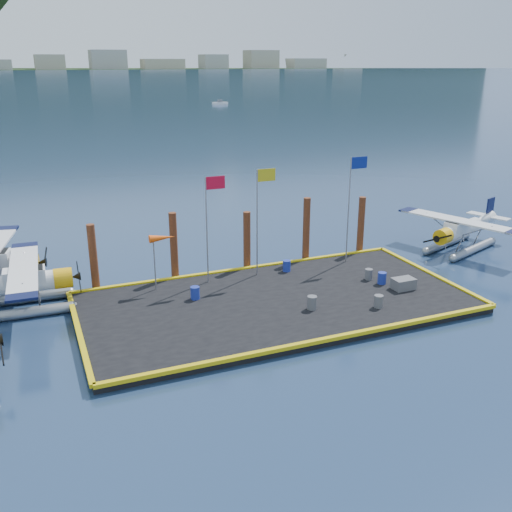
{
  "coord_description": "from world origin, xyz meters",
  "views": [
    {
      "loc": [
        -11.46,
        -25.08,
        12.28
      ],
      "look_at": [
        -0.31,
        2.0,
        2.23
      ],
      "focal_mm": 40.0,
      "sensor_mm": 36.0,
      "label": 1
    }
  ],
  "objects_px": {
    "drum_1": "(379,301)",
    "flagpole_blue": "(352,194)",
    "drum_0": "(195,293)",
    "drum_3": "(312,303)",
    "piling_0": "(94,260)",
    "piling_1": "(174,248)",
    "piling_3": "(306,231)",
    "flagpole_yellow": "(260,206)",
    "seaplane_d": "(459,232)",
    "drum_4": "(369,274)",
    "piling_2": "(247,243)",
    "crate": "(403,284)",
    "windsock": "(162,239)",
    "drum_2": "(382,278)",
    "flagpole_red": "(210,213)",
    "seaplane_b": "(18,286)",
    "piling_4": "(361,227)",
    "drum_5": "(287,266)"
  },
  "relations": [
    {
      "from": "drum_1",
      "to": "flagpole_blue",
      "type": "height_order",
      "value": "flagpole_blue"
    },
    {
      "from": "drum_0",
      "to": "drum_3",
      "type": "relative_size",
      "value": 0.98
    },
    {
      "from": "piling_0",
      "to": "piling_1",
      "type": "bearing_deg",
      "value": 0.0
    },
    {
      "from": "piling_3",
      "to": "flagpole_blue",
      "type": "bearing_deg",
      "value": -36.07
    },
    {
      "from": "flagpole_yellow",
      "to": "piling_1",
      "type": "height_order",
      "value": "flagpole_yellow"
    },
    {
      "from": "drum_1",
      "to": "piling_0",
      "type": "height_order",
      "value": "piling_0"
    },
    {
      "from": "seaplane_d",
      "to": "flagpole_yellow",
      "type": "relative_size",
      "value": 1.34
    },
    {
      "from": "drum_4",
      "to": "piling_2",
      "type": "bearing_deg",
      "value": 139.9
    },
    {
      "from": "drum_3",
      "to": "piling_3",
      "type": "distance_m",
      "value": 8.04
    },
    {
      "from": "drum_1",
      "to": "crate",
      "type": "bearing_deg",
      "value": 30.46
    },
    {
      "from": "windsock",
      "to": "piling_3",
      "type": "relative_size",
      "value": 0.73
    },
    {
      "from": "flagpole_blue",
      "to": "windsock",
      "type": "height_order",
      "value": "flagpole_blue"
    },
    {
      "from": "piling_2",
      "to": "drum_2",
      "type": "bearing_deg",
      "value": -43.37
    },
    {
      "from": "drum_2",
      "to": "flagpole_red",
      "type": "height_order",
      "value": "flagpole_red"
    },
    {
      "from": "drum_3",
      "to": "flagpole_blue",
      "type": "distance_m",
      "value": 8.78
    },
    {
      "from": "drum_4",
      "to": "drum_0",
      "type": "bearing_deg",
      "value": 174.06
    },
    {
      "from": "seaplane_d",
      "to": "flagpole_yellow",
      "type": "bearing_deg",
      "value": 69.16
    },
    {
      "from": "seaplane_d",
      "to": "flagpole_blue",
      "type": "xyz_separation_m",
      "value": [
        -8.59,
        0.0,
        3.37
      ]
    },
    {
      "from": "drum_1",
      "to": "flagpole_red",
      "type": "height_order",
      "value": "flagpole_red"
    },
    {
      "from": "flagpole_red",
      "to": "windsock",
      "type": "distance_m",
      "value": 2.97
    },
    {
      "from": "seaplane_b",
      "to": "drum_3",
      "type": "height_order",
      "value": "seaplane_b"
    },
    {
      "from": "piling_0",
      "to": "piling_4",
      "type": "relative_size",
      "value": 1.0
    },
    {
      "from": "crate",
      "to": "flagpole_yellow",
      "type": "distance_m",
      "value": 9.01
    },
    {
      "from": "drum_3",
      "to": "windsock",
      "type": "distance_m",
      "value": 8.71
    },
    {
      "from": "crate",
      "to": "piling_3",
      "type": "bearing_deg",
      "value": 111.04
    },
    {
      "from": "drum_0",
      "to": "piling_4",
      "type": "height_order",
      "value": "piling_4"
    },
    {
      "from": "piling_0",
      "to": "drum_4",
      "type": "bearing_deg",
      "value": -17.94
    },
    {
      "from": "drum_4",
      "to": "piling_1",
      "type": "height_order",
      "value": "piling_1"
    },
    {
      "from": "piling_0",
      "to": "piling_4",
      "type": "height_order",
      "value": "same"
    },
    {
      "from": "drum_0",
      "to": "drum_1",
      "type": "distance_m",
      "value": 9.48
    },
    {
      "from": "flagpole_yellow",
      "to": "flagpole_blue",
      "type": "relative_size",
      "value": 0.95
    },
    {
      "from": "piling_0",
      "to": "piling_2",
      "type": "xyz_separation_m",
      "value": [
        9.0,
        0.0,
        -0.1
      ]
    },
    {
      "from": "drum_0",
      "to": "piling_2",
      "type": "height_order",
      "value": "piling_2"
    },
    {
      "from": "drum_5",
      "to": "piling_1",
      "type": "relative_size",
      "value": 0.16
    },
    {
      "from": "piling_1",
      "to": "flagpole_blue",
      "type": "bearing_deg",
      "value": -8.51
    },
    {
      "from": "piling_1",
      "to": "piling_2",
      "type": "distance_m",
      "value": 4.5
    },
    {
      "from": "drum_5",
      "to": "windsock",
      "type": "height_order",
      "value": "windsock"
    },
    {
      "from": "piling_1",
      "to": "piling_0",
      "type": "bearing_deg",
      "value": 180.0
    },
    {
      "from": "drum_0",
      "to": "drum_4",
      "type": "bearing_deg",
      "value": -5.94
    },
    {
      "from": "flagpole_yellow",
      "to": "drum_1",
      "type": "bearing_deg",
      "value": -60.94
    },
    {
      "from": "crate",
      "to": "flagpole_blue",
      "type": "relative_size",
      "value": 0.19
    },
    {
      "from": "crate",
      "to": "drum_3",
      "type": "bearing_deg",
      "value": -175.32
    },
    {
      "from": "piling_3",
      "to": "crate",
      "type": "bearing_deg",
      "value": -68.96
    },
    {
      "from": "drum_0",
      "to": "crate",
      "type": "height_order",
      "value": "drum_0"
    },
    {
      "from": "crate",
      "to": "flagpole_yellow",
      "type": "bearing_deg",
      "value": 141.32
    },
    {
      "from": "drum_2",
      "to": "piling_3",
      "type": "distance_m",
      "value": 6.1
    },
    {
      "from": "drum_3",
      "to": "crate",
      "type": "relative_size",
      "value": 0.57
    },
    {
      "from": "piling_0",
      "to": "flagpole_yellow",
      "type": "bearing_deg",
      "value": -9.86
    },
    {
      "from": "drum_2",
      "to": "crate",
      "type": "bearing_deg",
      "value": -59.58
    },
    {
      "from": "drum_5",
      "to": "flagpole_blue",
      "type": "distance_m",
      "value": 5.87
    }
  ]
}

